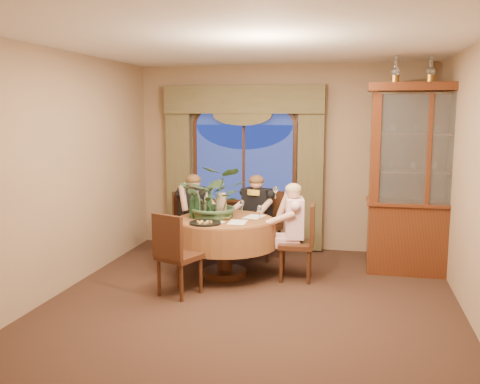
% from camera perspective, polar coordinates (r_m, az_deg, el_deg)
% --- Properties ---
extents(floor, '(5.00, 5.00, 0.00)m').
position_cam_1_polar(floor, '(6.07, 1.27, -11.67)').
color(floor, black).
rests_on(floor, ground).
extents(wall_back, '(4.50, 0.00, 4.50)m').
position_cam_1_polar(wall_back, '(8.19, 4.64, 3.65)').
color(wall_back, '#896C51').
rests_on(wall_back, ground).
extents(wall_right, '(0.00, 5.00, 5.00)m').
position_cam_1_polar(wall_right, '(5.75, 23.89, 0.86)').
color(wall_right, '#896C51').
rests_on(wall_right, ground).
extents(ceiling, '(5.00, 5.00, 0.00)m').
position_cam_1_polar(ceiling, '(5.74, 1.36, 15.59)').
color(ceiling, white).
rests_on(ceiling, wall_back).
extents(window, '(1.62, 0.10, 1.32)m').
position_cam_1_polar(window, '(8.23, 0.42, 3.00)').
color(window, navy).
rests_on(window, wall_back).
extents(arched_transom, '(1.60, 0.06, 0.44)m').
position_cam_1_polar(arched_transom, '(8.19, 0.43, 8.44)').
color(arched_transom, navy).
rests_on(arched_transom, wall_back).
extents(drapery_left, '(0.38, 0.14, 2.32)m').
position_cam_1_polar(drapery_left, '(8.47, -6.49, 2.28)').
color(drapery_left, '#4A4227').
rests_on(drapery_left, floor).
extents(drapery_right, '(0.38, 0.14, 2.32)m').
position_cam_1_polar(drapery_right, '(8.05, 7.55, 1.94)').
color(drapery_right, '#4A4227').
rests_on(drapery_right, floor).
extents(swag_valance, '(2.45, 0.16, 0.42)m').
position_cam_1_polar(swag_valance, '(8.12, 0.31, 9.85)').
color(swag_valance, '#4A4227').
rests_on(swag_valance, wall_back).
extents(dining_table, '(1.43, 1.43, 0.75)m').
position_cam_1_polar(dining_table, '(6.89, -1.63, -5.92)').
color(dining_table, maroon).
rests_on(dining_table, floor).
extents(china_cabinet, '(1.51, 0.59, 2.45)m').
position_cam_1_polar(china_cabinet, '(7.27, 19.15, 1.21)').
color(china_cabinet, '#3E1A0D').
rests_on(china_cabinet, floor).
extents(oil_lamp_left, '(0.11, 0.11, 0.34)m').
position_cam_1_polar(oil_lamp_left, '(7.19, 16.24, 12.43)').
color(oil_lamp_left, '#A5722D').
rests_on(oil_lamp_left, china_cabinet).
extents(oil_lamp_center, '(0.11, 0.11, 0.34)m').
position_cam_1_polar(oil_lamp_center, '(7.23, 19.70, 12.25)').
color(oil_lamp_center, '#A5722D').
rests_on(oil_lamp_center, china_cabinet).
extents(oil_lamp_right, '(0.11, 0.11, 0.34)m').
position_cam_1_polar(oil_lamp_right, '(7.30, 23.11, 12.03)').
color(oil_lamp_right, '#A5722D').
rests_on(oil_lamp_right, china_cabinet).
extents(chair_right, '(0.44, 0.44, 0.96)m').
position_cam_1_polar(chair_right, '(6.75, 5.98, -5.36)').
color(chair_right, black).
rests_on(chair_right, floor).
extents(chair_back_right, '(0.54, 0.54, 0.96)m').
position_cam_1_polar(chair_back_right, '(7.67, 2.50, -3.62)').
color(chair_back_right, black).
rests_on(chair_back_right, floor).
extents(chair_back, '(0.59, 0.59, 0.96)m').
position_cam_1_polar(chair_back, '(7.66, -5.08, -3.67)').
color(chair_back, black).
rests_on(chair_back, floor).
extents(chair_front_left, '(0.55, 0.55, 0.96)m').
position_cam_1_polar(chair_front_left, '(6.21, -6.47, -6.60)').
color(chair_front_left, black).
rests_on(chair_front_left, floor).
extents(person_pink, '(0.47, 0.50, 1.22)m').
position_cam_1_polar(person_pink, '(6.83, 5.80, -4.08)').
color(person_pink, '#F0BFC9').
rests_on(person_pink, floor).
extents(person_back, '(0.60, 0.60, 1.23)m').
position_cam_1_polar(person_back, '(7.63, -4.99, -2.67)').
color(person_back, black).
rests_on(person_back, floor).
extents(person_scarf, '(0.54, 0.52, 1.23)m').
position_cam_1_polar(person_scarf, '(7.58, 1.82, -2.74)').
color(person_scarf, black).
rests_on(person_scarf, floor).
extents(stoneware_vase, '(0.16, 0.16, 0.30)m').
position_cam_1_polar(stoneware_vase, '(6.93, -2.00, -1.38)').
color(stoneware_vase, '#95755C').
rests_on(stoneware_vase, dining_table).
extents(centerpiece_plant, '(0.87, 0.96, 0.75)m').
position_cam_1_polar(centerpiece_plant, '(6.83, -2.56, 2.06)').
color(centerpiece_plant, '#344F2F').
rests_on(centerpiece_plant, dining_table).
extents(olive_bowl, '(0.15, 0.15, 0.05)m').
position_cam_1_polar(olive_bowl, '(6.75, -1.61, -2.75)').
color(olive_bowl, '#4E5E2F').
rests_on(olive_bowl, dining_table).
extents(cheese_platter, '(0.39, 0.39, 0.02)m').
position_cam_1_polar(cheese_platter, '(6.50, -3.73, -3.31)').
color(cheese_platter, black).
rests_on(cheese_platter, dining_table).
extents(wine_bottle_0, '(0.07, 0.07, 0.33)m').
position_cam_1_polar(wine_bottle_0, '(7.03, -3.57, -1.14)').
color(wine_bottle_0, black).
rests_on(wine_bottle_0, dining_table).
extents(wine_bottle_1, '(0.07, 0.07, 0.33)m').
position_cam_1_polar(wine_bottle_1, '(6.83, -5.12, -1.45)').
color(wine_bottle_1, black).
rests_on(wine_bottle_1, dining_table).
extents(wine_bottle_2, '(0.07, 0.07, 0.33)m').
position_cam_1_polar(wine_bottle_2, '(6.79, -3.31, -1.48)').
color(wine_bottle_2, black).
rests_on(wine_bottle_2, dining_table).
extents(wine_bottle_3, '(0.07, 0.07, 0.33)m').
position_cam_1_polar(wine_bottle_3, '(6.89, -3.57, -1.35)').
color(wine_bottle_3, tan).
rests_on(wine_bottle_3, dining_table).
extents(wine_bottle_4, '(0.07, 0.07, 0.33)m').
position_cam_1_polar(wine_bottle_4, '(6.81, -4.67, -1.46)').
color(wine_bottle_4, black).
rests_on(wine_bottle_4, dining_table).
extents(wine_bottle_5, '(0.07, 0.07, 0.33)m').
position_cam_1_polar(wine_bottle_5, '(6.98, -4.55, -1.22)').
color(wine_bottle_5, tan).
rests_on(wine_bottle_5, dining_table).
extents(tasting_paper_0, '(0.22, 0.31, 0.00)m').
position_cam_1_polar(tasting_paper_0, '(6.57, -0.27, -3.24)').
color(tasting_paper_0, white).
rests_on(tasting_paper_0, dining_table).
extents(tasting_paper_1, '(0.28, 0.34, 0.00)m').
position_cam_1_polar(tasting_paper_1, '(6.91, 1.50, -2.66)').
color(tasting_paper_1, white).
rests_on(tasting_paper_1, dining_table).
extents(tasting_paper_2, '(0.28, 0.34, 0.00)m').
position_cam_1_polar(tasting_paper_2, '(6.52, -2.98, -3.35)').
color(tasting_paper_2, white).
rests_on(tasting_paper_2, dining_table).
extents(wine_glass_person_pink, '(0.07, 0.07, 0.18)m').
position_cam_1_polar(wine_glass_person_pink, '(6.77, 2.12, -2.15)').
color(wine_glass_person_pink, silver).
rests_on(wine_glass_person_pink, dining_table).
extents(wine_glass_person_back, '(0.07, 0.07, 0.18)m').
position_cam_1_polar(wine_glass_person_back, '(7.18, -3.39, -1.55)').
color(wine_glass_person_back, silver).
rests_on(wine_glass_person_back, dining_table).
extents(wine_glass_person_scarf, '(0.07, 0.07, 0.18)m').
position_cam_1_polar(wine_glass_person_scarf, '(7.17, 0.21, -1.54)').
color(wine_glass_person_scarf, silver).
rests_on(wine_glass_person_scarf, dining_table).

